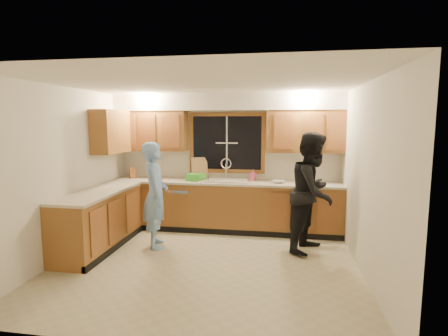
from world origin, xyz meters
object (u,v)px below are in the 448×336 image
at_px(knife_block, 133,173).
at_px(dishwasher, 180,207).
at_px(man, 155,195).
at_px(soap_bottle, 253,175).
at_px(sink, 224,184).
at_px(bowl, 279,182).
at_px(woman, 313,192).
at_px(stove, 79,231).
at_px(dish_crate, 196,177).

bearing_deg(knife_block, dishwasher, -43.05).
bearing_deg(man, soap_bottle, -71.22).
distance_m(man, knife_block, 1.38).
xyz_separation_m(sink, man, (-0.95, -1.04, -0.02)).
height_order(knife_block, bowl, knife_block).
distance_m(knife_block, soap_bottle, 2.31).
distance_m(dishwasher, woman, 2.54).
relative_size(stove, knife_block, 4.36).
relative_size(sink, woman, 0.47).
height_order(stove, bowl, bowl).
bearing_deg(dish_crate, knife_block, 175.44).
xyz_separation_m(dish_crate, bowl, (1.51, -0.01, -0.04)).
bearing_deg(stove, knife_block, 89.92).
relative_size(man, knife_block, 8.16).
xyz_separation_m(woman, dish_crate, (-2.04, 0.75, 0.06)).
distance_m(dish_crate, bowl, 1.51).
bearing_deg(stove, dishwasher, 62.31).
height_order(stove, soap_bottle, soap_bottle).
distance_m(soap_bottle, bowl, 0.54).
bearing_deg(woman, sink, 86.63).
bearing_deg(bowl, stove, -147.80).
bearing_deg(soap_bottle, sink, -160.96).
bearing_deg(woman, man, 120.10).
distance_m(man, dish_crate, 1.07).
relative_size(man, soap_bottle, 8.56).
distance_m(stove, dish_crate, 2.24).
bearing_deg(woman, soap_bottle, 70.18).
bearing_deg(dishwasher, bowl, -1.78).
distance_m(stove, bowl, 3.33).
xyz_separation_m(stove, dish_crate, (1.27, 1.76, 0.53)).
bearing_deg(stove, soap_bottle, 40.88).
bearing_deg(bowl, man, -153.48).
height_order(dishwasher, woman, woman).
bearing_deg(soap_bottle, woman, -44.81).
bearing_deg(sink, man, -132.43).
distance_m(dishwasher, soap_bottle, 1.50).
height_order(woman, soap_bottle, woman).
xyz_separation_m(sink, woman, (1.51, -0.82, 0.06)).
xyz_separation_m(stove, bowl, (2.78, 1.75, 0.50)).
xyz_separation_m(man, dish_crate, (0.42, 0.97, 0.14)).
height_order(man, knife_block, man).
bearing_deg(dish_crate, soap_bottle, 12.85).
height_order(dishwasher, knife_block, knife_block).
distance_m(sink, dish_crate, 0.54).
xyz_separation_m(woman, knife_block, (-3.31, 0.86, 0.10)).
distance_m(sink, man, 1.40).
bearing_deg(dishwasher, stove, -117.69).
xyz_separation_m(dishwasher, man, (-0.10, -1.02, 0.43)).
height_order(dishwasher, dish_crate, dish_crate).
xyz_separation_m(sink, knife_block, (-1.80, 0.04, 0.16)).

